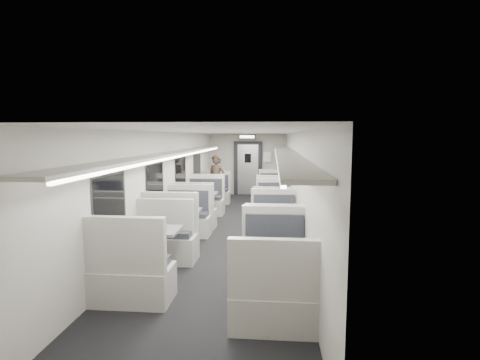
% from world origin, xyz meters
% --- Properties ---
extents(room, '(3.24, 12.24, 2.64)m').
position_xyz_m(room, '(0.00, 0.00, 1.20)').
color(room, black).
rests_on(room, ground).
extents(booth_left_a, '(1.01, 2.05, 1.10)m').
position_xyz_m(booth_left_a, '(-1.00, 3.23, 0.37)').
color(booth_left_a, '#BABBAF').
rests_on(booth_left_a, room).
extents(booth_left_b, '(1.09, 2.20, 1.18)m').
position_xyz_m(booth_left_b, '(-1.00, 1.31, 0.39)').
color(booth_left_b, '#BABBAF').
rests_on(booth_left_b, room).
extents(booth_left_c, '(1.08, 2.18, 1.17)m').
position_xyz_m(booth_left_c, '(-1.00, -1.02, 0.39)').
color(booth_left_c, '#BABBAF').
rests_on(booth_left_c, room).
extents(booth_left_d, '(1.16, 2.35, 1.26)m').
position_xyz_m(booth_left_d, '(-1.00, -2.88, 0.42)').
color(booth_left_d, '#BABBAF').
rests_on(booth_left_d, room).
extents(booth_right_a, '(1.05, 2.13, 1.14)m').
position_xyz_m(booth_right_a, '(1.00, 3.55, 0.38)').
color(booth_right_a, '#BABBAF').
rests_on(booth_right_a, room).
extents(booth_right_b, '(1.00, 2.03, 1.09)m').
position_xyz_m(booth_right_b, '(1.00, 1.28, 0.36)').
color(booth_right_b, '#BABBAF').
rests_on(booth_right_b, room).
extents(booth_right_c, '(1.03, 2.09, 1.12)m').
position_xyz_m(booth_right_c, '(1.00, -1.17, 0.37)').
color(booth_right_c, '#BABBAF').
rests_on(booth_right_c, room).
extents(booth_right_d, '(1.07, 2.17, 1.16)m').
position_xyz_m(booth_right_d, '(1.00, -3.50, 0.39)').
color(booth_right_d, '#BABBAF').
rests_on(booth_right_d, room).
extents(passenger, '(0.75, 0.64, 1.74)m').
position_xyz_m(passenger, '(-0.81, 3.04, 0.87)').
color(passenger, black).
rests_on(passenger, room).
extents(window_a, '(0.02, 1.18, 0.84)m').
position_xyz_m(window_a, '(-1.49, 3.40, 1.35)').
color(window_a, black).
rests_on(window_a, room).
extents(window_b, '(0.02, 1.18, 0.84)m').
position_xyz_m(window_b, '(-1.49, 1.20, 1.35)').
color(window_b, black).
rests_on(window_b, room).
extents(window_c, '(0.02, 1.18, 0.84)m').
position_xyz_m(window_c, '(-1.49, -1.00, 1.35)').
color(window_c, black).
rests_on(window_c, room).
extents(window_d, '(0.02, 1.18, 0.84)m').
position_xyz_m(window_d, '(-1.49, -3.20, 1.35)').
color(window_d, black).
rests_on(window_d, room).
extents(luggage_rack_left, '(0.46, 10.40, 0.09)m').
position_xyz_m(luggage_rack_left, '(-1.24, -0.30, 1.92)').
color(luggage_rack_left, '#BABBAF').
rests_on(luggage_rack_left, room).
extents(luggage_rack_right, '(0.46, 10.40, 0.09)m').
position_xyz_m(luggage_rack_right, '(1.24, -0.30, 1.92)').
color(luggage_rack_right, '#BABBAF').
rests_on(luggage_rack_right, room).
extents(vestibule_door, '(1.10, 0.13, 2.10)m').
position_xyz_m(vestibule_door, '(0.00, 5.93, 1.04)').
color(vestibule_door, black).
rests_on(vestibule_door, room).
extents(exit_sign, '(0.62, 0.12, 0.16)m').
position_xyz_m(exit_sign, '(0.00, 5.44, 2.28)').
color(exit_sign, black).
rests_on(exit_sign, room).
extents(wall_notice, '(0.32, 0.02, 0.40)m').
position_xyz_m(wall_notice, '(0.75, 5.92, 1.50)').
color(wall_notice, white).
rests_on(wall_notice, room).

